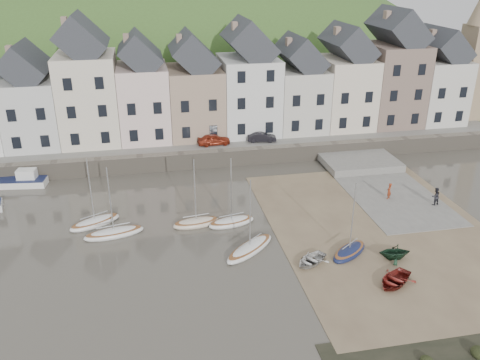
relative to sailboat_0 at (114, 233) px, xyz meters
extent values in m
plane|color=#423E34|center=(11.10, -3.47, -0.26)|extent=(160.00, 160.00, 0.00)
cube|color=#3B5B24|center=(11.10, 28.53, 0.49)|extent=(90.00, 30.00, 1.50)
cube|color=slate|center=(11.10, 17.03, 1.29)|extent=(70.00, 7.00, 0.10)
cube|color=slate|center=(11.10, 13.53, 0.64)|extent=(70.00, 1.20, 1.80)
cube|color=brown|center=(22.10, -3.47, -0.23)|extent=(18.00, 26.00, 0.06)
cube|color=slate|center=(26.10, 4.53, -0.20)|extent=(8.00, 18.00, 0.12)
ellipsoid|color=#3B5B24|center=(6.10, 56.53, -18.26)|extent=(134.40, 84.00, 84.00)
cube|color=beige|center=(-8.95, 20.53, 4.99)|extent=(5.80, 8.00, 7.50)
cube|color=gray|center=(-10.40, 20.53, 11.66)|extent=(0.60, 0.90, 1.40)
cube|color=beige|center=(-2.80, 20.53, 6.24)|extent=(6.40, 8.00, 10.00)
cube|color=gray|center=(-4.40, 20.53, 14.46)|extent=(0.60, 0.90, 1.40)
cube|color=beige|center=(3.25, 20.53, 5.49)|extent=(5.60, 8.00, 8.50)
cube|color=gray|center=(1.85, 20.53, 12.56)|extent=(0.60, 0.90, 1.40)
cube|color=gray|center=(9.20, 20.53, 5.24)|extent=(6.20, 8.00, 8.00)
cube|color=gray|center=(7.65, 20.53, 12.36)|extent=(0.60, 0.90, 1.40)
cube|color=silver|center=(15.65, 20.53, 5.74)|extent=(6.60, 8.00, 9.00)
cube|color=gray|center=(14.00, 20.53, 13.57)|extent=(0.60, 0.90, 1.40)
cube|color=beige|center=(21.90, 20.53, 4.99)|extent=(5.80, 8.00, 7.50)
cube|color=gray|center=(20.45, 20.53, 11.66)|extent=(0.60, 0.90, 1.40)
cube|color=beige|center=(27.85, 20.53, 5.49)|extent=(6.00, 8.00, 8.50)
cube|color=gray|center=(26.35, 20.53, 12.76)|extent=(0.60, 0.90, 1.40)
cube|color=#766054|center=(34.10, 20.53, 6.24)|extent=(6.40, 8.00, 10.00)
cube|color=gray|center=(32.50, 20.53, 14.46)|extent=(0.60, 0.90, 1.40)
cube|color=beige|center=(40.25, 20.53, 5.24)|extent=(5.80, 8.00, 8.00)
cube|color=gray|center=(38.80, 20.53, 12.16)|extent=(0.60, 0.90, 1.40)
cube|color=#997F60|center=(45.65, 20.53, 7.24)|extent=(3.50, 3.50, 12.00)
ellipsoid|color=silver|center=(0.00, 0.00, -0.06)|extent=(5.14, 2.43, 0.84)
ellipsoid|color=brown|center=(0.00, 0.00, 0.16)|extent=(4.72, 2.22, 0.20)
cylinder|color=#B2B5B7|center=(0.00, 0.00, 3.04)|extent=(0.10, 0.10, 5.60)
cylinder|color=#B2B5B7|center=(0.00, 0.00, 0.69)|extent=(2.68, 0.61, 0.08)
ellipsoid|color=silver|center=(-1.68, 2.20, -0.06)|extent=(4.68, 3.45, 0.84)
ellipsoid|color=brown|center=(-1.68, 2.20, 0.16)|extent=(4.29, 3.15, 0.20)
cylinder|color=#B2B5B7|center=(-1.68, 2.20, 3.04)|extent=(0.10, 0.10, 5.60)
cylinder|color=#B2B5B7|center=(-1.68, 2.20, 0.69)|extent=(2.22, 1.24, 0.08)
ellipsoid|color=beige|center=(6.86, 0.46, -0.06)|extent=(4.23, 2.05, 0.84)
ellipsoid|color=brown|center=(6.86, 0.46, 0.16)|extent=(3.89, 1.86, 0.20)
cylinder|color=#B2B5B7|center=(6.86, 0.46, 3.04)|extent=(0.10, 0.10, 5.60)
cylinder|color=#B2B5B7|center=(6.86, 0.46, 0.69)|extent=(2.23, 0.39, 0.08)
ellipsoid|color=silver|center=(9.86, 0.02, -0.06)|extent=(4.36, 2.34, 0.84)
ellipsoid|color=brown|center=(9.86, 0.02, 0.16)|extent=(4.01, 2.13, 0.20)
cylinder|color=#B2B5B7|center=(9.86, 0.02, 3.04)|extent=(0.10, 0.10, 5.60)
cylinder|color=#B2B5B7|center=(9.86, 0.02, 0.69)|extent=(2.24, 0.56, 0.08)
ellipsoid|color=silver|center=(10.51, -4.52, -0.06)|extent=(5.08, 4.63, 0.84)
ellipsoid|color=brown|center=(10.51, -4.52, 0.16)|extent=(4.66, 4.25, 0.20)
cylinder|color=#B2B5B7|center=(10.51, -4.52, 3.04)|extent=(0.10, 0.10, 5.60)
cylinder|color=#B2B5B7|center=(10.51, -4.52, 0.69)|extent=(2.31, 1.98, 0.08)
ellipsoid|color=#141C40|center=(17.96, -6.44, -0.06)|extent=(4.07, 3.56, 0.84)
ellipsoid|color=brown|center=(17.96, -6.44, 0.16)|extent=(3.73, 3.26, 0.20)
cylinder|color=#B2B5B7|center=(17.96, -6.44, 3.04)|extent=(0.10, 0.10, 5.60)
cylinder|color=#B2B5B7|center=(17.96, -6.44, 0.69)|extent=(1.80, 1.36, 0.08)
cube|color=silver|center=(-9.65, 12.01, 0.09)|extent=(5.37, 2.32, 0.70)
cube|color=#141C40|center=(-9.65, 12.01, 0.46)|extent=(5.27, 2.36, 0.08)
cube|color=silver|center=(-8.88, 12.10, 0.94)|extent=(1.95, 1.41, 1.00)
imported|color=beige|center=(14.60, -7.17, 0.10)|extent=(3.53, 3.30, 0.59)
imported|color=#15301F|center=(21.02, -7.75, 0.42)|extent=(2.59, 2.31, 1.25)
imported|color=maroon|center=(19.52, -10.75, 0.14)|extent=(3.99, 3.77, 0.67)
imported|color=maroon|center=(25.36, 1.96, 0.65)|extent=(0.68, 0.67, 1.58)
imported|color=black|center=(28.95, -0.05, 0.71)|extent=(0.92, 0.77, 1.70)
imported|color=maroon|center=(10.72, 16.03, 1.97)|extent=(3.76, 1.68, 1.26)
imported|color=black|center=(16.32, 16.03, 1.88)|extent=(3.45, 1.67, 1.09)
ellipsoid|color=black|center=(21.11, -18.11, -0.06)|extent=(0.99, 1.09, 0.65)
camera|label=1|loc=(3.32, -37.25, 20.60)|focal=37.37mm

